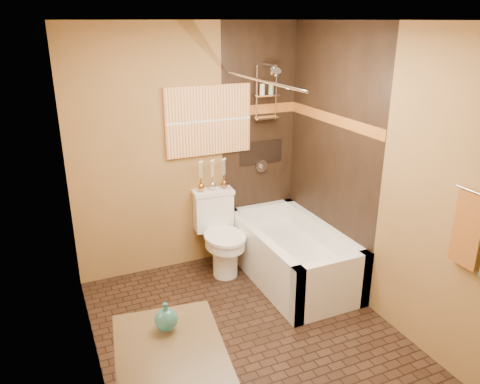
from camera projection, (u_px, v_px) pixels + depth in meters
floor at (252, 340)px, 3.89m from camera, size 3.00×3.00×0.00m
wall_left at (85, 228)px, 2.99m from camera, size 0.02×3.00×2.50m
wall_right at (383, 179)px, 3.91m from camera, size 0.02×3.00×2.50m
wall_back at (190, 151)px, 4.73m from camera, size 2.40×0.02×2.50m
wall_front at (393, 308)px, 2.17m from camera, size 2.40×0.02×2.50m
ceiling at (256, 20)px, 3.02m from camera, size 3.00×3.00×0.00m
alcove_tile_back at (259, 143)px, 5.02m from camera, size 0.85×0.01×2.50m
alcove_tile_right at (330, 157)px, 4.55m from camera, size 0.01×1.50×2.50m
mosaic_band_back at (260, 109)px, 4.88m from camera, size 0.85×0.01×0.10m
mosaic_band_right at (332, 119)px, 4.41m from camera, size 0.01×1.50×0.10m
alcove_niche at (261, 152)px, 5.06m from camera, size 0.50×0.01×0.25m
shower_fixtures at (266, 106)px, 4.79m from camera, size 0.24×0.33×1.16m
curtain_rod at (259, 80)px, 3.98m from camera, size 0.03×1.55×0.03m
towel_rust at (469, 230)px, 3.13m from camera, size 0.05×0.22×0.52m
sunset_painting at (208, 121)px, 4.69m from camera, size 0.90×0.04×0.70m
vanity_mirror at (107, 257)px, 2.11m from camera, size 0.01×1.00×0.90m
bathtub at (292, 258)px, 4.76m from camera, size 0.80×1.50×0.55m
toilet at (220, 233)px, 4.84m from camera, size 0.44×0.64×0.84m
teal_bottle at (166, 317)px, 2.64m from camera, size 0.14×0.14×0.21m
bud_vases at (213, 174)px, 4.80m from camera, size 0.32×0.07×0.32m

